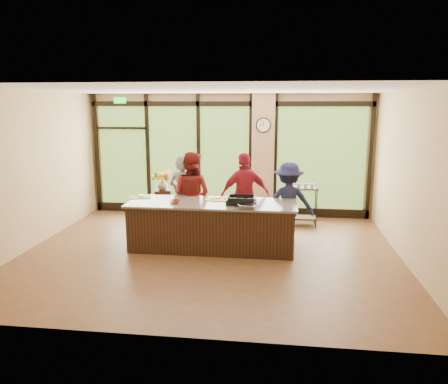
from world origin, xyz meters
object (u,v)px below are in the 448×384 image
(cook_right, at_px, (288,202))
(roasting_pan, at_px, (241,202))
(flower_stand, at_px, (163,205))
(bar_cart, at_px, (301,200))
(island_base, at_px, (212,226))
(cook_left, at_px, (183,196))

(cook_right, distance_m, roasting_pan, 1.21)
(roasting_pan, xyz_separation_m, flower_stand, (-2.04, 1.95, -0.58))
(cook_right, relative_size, bar_cart, 1.64)
(island_base, distance_m, roasting_pan, 0.78)
(island_base, height_order, cook_left, cook_left)
(cook_right, bearing_deg, bar_cart, -109.95)
(cook_right, xyz_separation_m, roasting_pan, (-0.88, -0.82, 0.16))
(bar_cart, bearing_deg, cook_right, -106.50)
(cook_left, relative_size, bar_cart, 1.75)
(island_base, relative_size, cook_left, 1.80)
(island_base, bearing_deg, cook_right, 25.73)
(flower_stand, distance_m, bar_cart, 3.25)
(island_base, height_order, roasting_pan, roasting_pan)
(roasting_pan, height_order, bar_cart, roasting_pan)
(island_base, height_order, cook_right, cook_right)
(flower_stand, bearing_deg, roasting_pan, -59.26)
(island_base, height_order, flower_stand, island_base)
(roasting_pan, bearing_deg, cook_left, 157.32)
(flower_stand, bearing_deg, island_base, -66.78)
(cook_left, bearing_deg, bar_cart, -142.45)
(cook_left, distance_m, cook_right, 2.19)
(island_base, xyz_separation_m, flower_stand, (-1.47, 1.83, -0.06))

